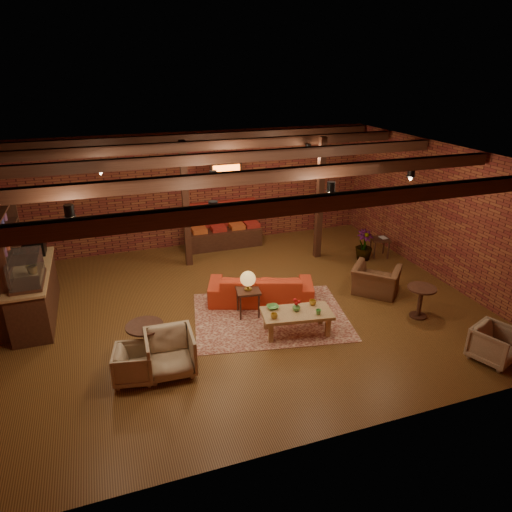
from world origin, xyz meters
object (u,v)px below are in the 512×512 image
object	(u,v)px
armchair_right	(376,276)
side_table_lamp	(248,282)
plant_tall	(367,216)
round_table_right	(421,297)
armchair_a	(134,363)
sofa	(261,287)
armchair_b	(170,351)
coffee_table	(296,314)
armchair_far	(495,343)
round_table_left	(146,336)
side_table_book	(380,240)

from	to	relation	value
armchair_right	side_table_lamp	bearing A→B (deg)	43.43
armchair_right	plant_tall	world-z (taller)	plant_tall
round_table_right	plant_tall	bearing A→B (deg)	80.46
armchair_a	sofa	bearing A→B (deg)	-45.99
side_table_lamp	armchair_b	distance (m)	2.33
side_table_lamp	coffee_table	bearing A→B (deg)	-55.24
side_table_lamp	armchair_far	bearing A→B (deg)	-38.92
sofa	armchair_right	distance (m)	2.64
coffee_table	armchair_right	size ratio (longest dim) A/B	1.43
armchair_a	round_table_right	size ratio (longest dim) A/B	0.97
coffee_table	armchair_a	xyz separation A→B (m)	(-3.09, -0.45, -0.08)
side_table_lamp	sofa	bearing A→B (deg)	46.69
coffee_table	side_table_lamp	world-z (taller)	side_table_lamp
round_table_left	armchair_right	xyz separation A→B (m)	(5.22, 0.85, -0.03)
armchair_b	armchair_far	xyz separation A→B (m)	(5.44, -1.52, -0.06)
side_table_lamp	plant_tall	distance (m)	4.25
armchair_right	side_table_book	distance (m)	2.25
coffee_table	side_table_book	size ratio (longest dim) A/B	2.50
armchair_a	side_table_book	size ratio (longest dim) A/B	1.15
armchair_b	armchair_far	world-z (taller)	armchair_b
sofa	coffee_table	size ratio (longest dim) A/B	1.58
sofa	plant_tall	distance (m)	3.73
coffee_table	armchair_b	xyz separation A→B (m)	(-2.50, -0.43, 0.00)
side_table_lamp	armchair_b	size ratio (longest dim) A/B	1.21
coffee_table	round_table_right	size ratio (longest dim) A/B	2.11
coffee_table	side_table_book	world-z (taller)	coffee_table
armchair_right	round_table_left	bearing A→B (deg)	53.09
side_table_lamp	round_table_left	xyz separation A→B (m)	(-2.18, -0.87, -0.29)
armchair_a	armchair_b	xyz separation A→B (m)	(0.60, 0.02, 0.08)
side_table_book	round_table_right	bearing A→B (deg)	-108.55
side_table_book	armchair_far	bearing A→B (deg)	-98.88
sofa	armchair_far	distance (m)	4.63
sofa	armchair_a	xyz separation A→B (m)	(-2.88, -1.89, -0.00)
side_table_lamp	round_table_left	bearing A→B (deg)	-158.19
coffee_table	round_table_right	world-z (taller)	coffee_table
round_table_left	plant_tall	xyz separation A→B (m)	(6.00, 2.65, 0.76)
side_table_book	plant_tall	bearing A→B (deg)	-175.74
coffee_table	armchair_b	size ratio (longest dim) A/B	1.75
sofa	armchair_far	world-z (taller)	armchair_far
round_table_right	sofa	bearing A→B (deg)	149.26
round_table_right	plant_tall	size ratio (longest dim) A/B	0.28
coffee_table	armchair_b	distance (m)	2.53
side_table_lamp	armchair_far	xyz separation A→B (m)	(3.61, -2.91, -0.40)
armchair_far	plant_tall	bearing A→B (deg)	65.80
sofa	armchair_b	world-z (taller)	armchair_b
sofa	side_table_book	size ratio (longest dim) A/B	3.96
round_table_right	side_table_book	bearing A→B (deg)	71.45
coffee_table	side_table_lamp	size ratio (longest dim) A/B	1.44
round_table_left	armchair_right	size ratio (longest dim) A/B	0.68
armchair_a	side_table_book	distance (m)	7.50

